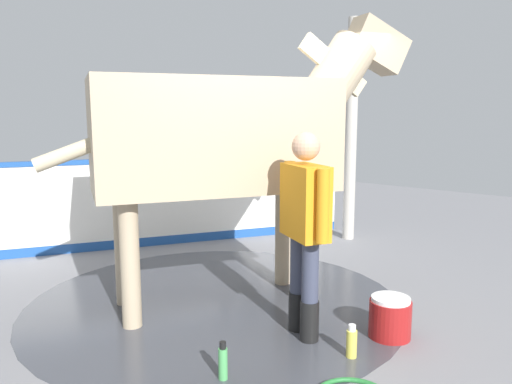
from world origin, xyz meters
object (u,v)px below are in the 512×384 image
(handler, at_px, (305,222))
(wash_bucket, at_px, (390,317))
(bottle_shampoo, at_px, (352,342))
(bottle_spray, at_px, (223,362))
(horse, at_px, (227,134))

(handler, distance_m, wash_bucket, 1.02)
(bottle_shampoo, distance_m, bottle_spray, 0.96)
(wash_bucket, distance_m, bottle_shampoo, 0.50)
(horse, height_order, bottle_spray, horse)
(handler, relative_size, bottle_shampoo, 6.49)
(horse, bearing_deg, handler, -69.32)
(bottle_shampoo, bearing_deg, handler, 79.46)
(wash_bucket, bearing_deg, bottle_shampoo, 171.35)
(wash_bucket, relative_size, bottle_spray, 1.24)
(wash_bucket, height_order, bottle_spray, wash_bucket)
(wash_bucket, relative_size, bottle_shampoo, 1.32)
(handler, distance_m, bottle_spray, 1.21)
(handler, xyz_separation_m, bottle_shampoo, (-0.09, -0.48, -0.81))
(bottle_shampoo, bearing_deg, bottle_spray, 147.49)
(horse, xyz_separation_m, wash_bucket, (0.23, -1.51, -1.40))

